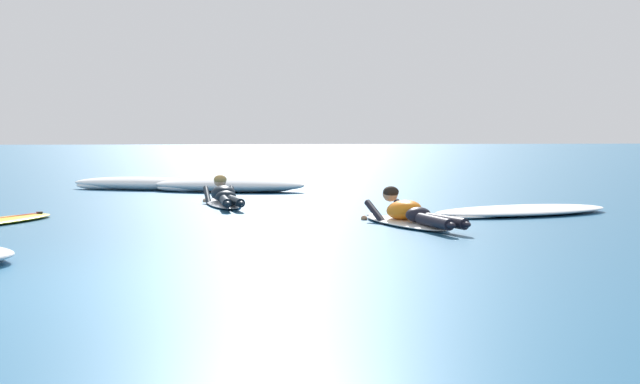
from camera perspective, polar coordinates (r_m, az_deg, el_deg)
ground_plane at (r=17.23m, az=-8.55°, el=-0.21°), size 120.00×120.00×0.00m
surfer_near at (r=11.66m, az=5.75°, el=-1.51°), size 1.10×2.50×0.55m
surfer_far at (r=14.73m, az=-6.20°, el=-0.36°), size 0.78×2.52×0.55m
whitewater_mid_left at (r=18.05m, az=-5.86°, el=0.42°), size 3.28×1.83×0.28m
whitewater_mid_right at (r=18.94m, az=-11.46°, el=0.52°), size 3.10×1.74×0.27m
whitewater_back at (r=13.53m, az=12.88°, el=-1.16°), size 3.15×2.00×0.13m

